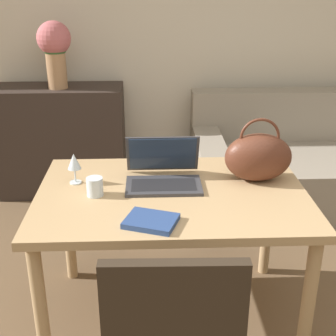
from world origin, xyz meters
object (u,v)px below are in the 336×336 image
drinking_glass (95,187)px  flower_vase (55,47)px  couch (311,168)px  wine_glass (74,163)px  laptop (163,170)px  handbag (258,157)px

drinking_glass → flower_vase: bearing=105.4°
couch → flower_vase: bearing=173.1°
wine_glass → laptop: bearing=0.3°
wine_glass → flower_vase: (-0.32, 1.43, 0.34)m
drinking_glass → flower_vase: flower_vase is taller
couch → wine_glass: (-1.61, -1.19, 0.55)m
drinking_glass → handbag: handbag is taller
couch → wine_glass: wine_glass is taller
laptop → flower_vase: (-0.75, 1.42, 0.39)m
laptop → flower_vase: bearing=117.8°
laptop → drinking_glass: size_ratio=4.14×
drinking_glass → wine_glass: size_ratio=0.57×
flower_vase → couch: bearing=-6.9°
wine_glass → handbag: size_ratio=0.46×
couch → drinking_glass: bearing=-138.4°
couch → handbag: (-0.72, -1.19, 0.57)m
drinking_glass → wine_glass: 0.19m
laptop → drinking_glass: bearing=-155.7°
couch → drinking_glass: size_ratio=20.77×
couch → wine_glass: bearing=-143.5°
drinking_glass → flower_vase: size_ratio=0.18×
couch → drinking_glass: (-1.50, -1.33, 0.49)m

